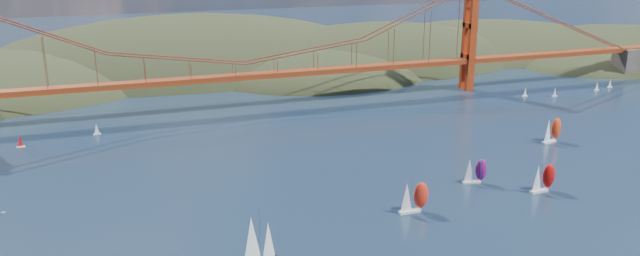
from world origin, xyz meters
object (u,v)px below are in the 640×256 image
(racer_1, at_px, (543,177))
(racer_rwb, at_px, (475,170))
(sloop_navy, at_px, (257,243))
(racer_3, at_px, (552,130))
(racer_0, at_px, (413,197))

(racer_1, height_order, racer_rwb, racer_1)
(sloop_navy, xyz_separation_m, racer_3, (133.43, 57.85, -1.75))
(sloop_navy, xyz_separation_m, racer_0, (51.15, 16.78, -1.98))
(sloop_navy, height_order, racer_1, sloop_navy)
(sloop_navy, distance_m, racer_3, 145.44)
(racer_1, relative_size, racer_3, 0.93)
(racer_1, distance_m, racer_3, 54.37)
(racer_0, distance_m, racer_1, 46.11)
(racer_3, height_order, racer_rwb, racer_3)
(sloop_navy, bearing_deg, racer_3, 3.08)
(sloop_navy, height_order, racer_0, sloop_navy)
(racer_rwb, bearing_deg, racer_1, -30.00)
(racer_3, relative_size, racer_rwb, 1.17)
(racer_0, bearing_deg, racer_rwb, 25.36)
(sloop_navy, relative_size, racer_1, 1.53)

